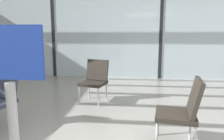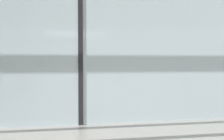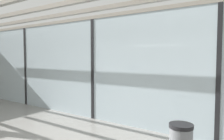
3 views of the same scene
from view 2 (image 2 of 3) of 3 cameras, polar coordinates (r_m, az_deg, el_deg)
name	(u,v)px [view 2 (image 2 of 3)]	position (r m, az deg, el deg)	size (l,w,h in m)	color
glass_curtain_wall	(80,53)	(5.04, -7.65, 4.21)	(14.00, 0.08, 3.07)	silver
window_mullion_1	(80,53)	(5.04, -7.65, 4.21)	(0.10, 0.12, 3.07)	black
parked_airplane	(107,48)	(10.75, -1.15, 5.44)	(11.32, 3.96, 3.96)	silver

